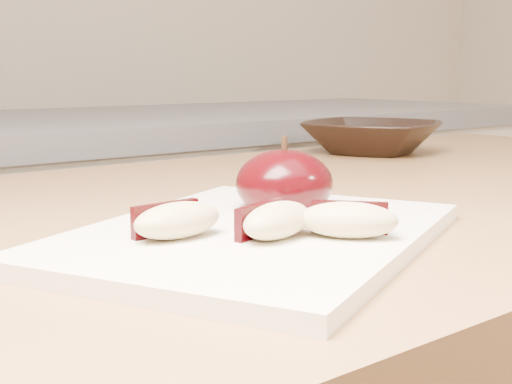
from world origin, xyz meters
TOP-DOWN VIEW (x-y plane):
  - cutting_board at (-0.07, 0.37)m, footprint 0.36×0.32m
  - apple_half at (-0.01, 0.41)m, footprint 0.08×0.08m
  - apple_wedge_a at (-0.13, 0.38)m, footprint 0.07×0.04m
  - apple_wedge_b at (-0.08, 0.34)m, footprint 0.07×0.05m
  - apple_wedge_c at (-0.04, 0.31)m, footprint 0.07×0.07m
  - bowl at (0.41, 0.70)m, footprint 0.25×0.25m

SIDE VIEW (x-z plane):
  - cutting_board at x=-0.07m, z-range 0.90..0.91m
  - apple_wedge_a at x=-0.13m, z-range 0.91..0.94m
  - apple_wedge_b at x=-0.08m, z-range 0.91..0.94m
  - apple_wedge_c at x=-0.04m, z-range 0.91..0.94m
  - bowl at x=0.41m, z-range 0.90..0.95m
  - apple_half at x=-0.01m, z-range 0.90..0.96m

